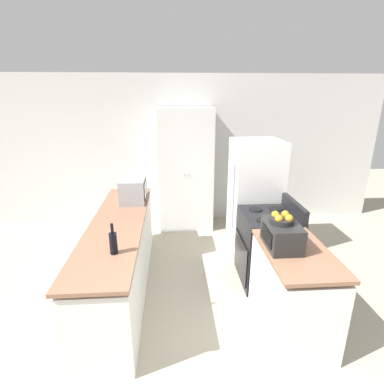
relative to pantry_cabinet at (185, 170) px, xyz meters
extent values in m
cube|color=silver|center=(0.03, 0.34, 0.27)|extent=(7.00, 0.06, 2.60)
cube|color=silver|center=(-0.86, -1.82, -0.62)|extent=(0.58, 2.48, 0.82)
cube|color=#896047|center=(-0.86, -1.82, -0.16)|extent=(0.60, 2.53, 0.04)
cube|color=silver|center=(0.92, -2.59, -0.62)|extent=(0.58, 0.97, 0.82)
cube|color=#896047|center=(0.92, -2.59, -0.16)|extent=(0.60, 0.99, 0.04)
cube|color=silver|center=(0.00, 0.00, 0.00)|extent=(0.92, 0.58, 2.07)
sphere|color=#B2B2B7|center=(-0.04, -0.30, 0.00)|extent=(0.03, 0.03, 0.03)
sphere|color=#B2B2B7|center=(0.04, -0.30, 0.00)|extent=(0.03, 0.03, 0.03)
cube|color=black|center=(0.94, -1.72, -0.59)|extent=(0.64, 0.72, 0.89)
cube|color=black|center=(0.61, -1.72, -0.70)|extent=(0.02, 0.63, 0.49)
cube|color=black|center=(1.23, -1.72, -0.06)|extent=(0.06, 0.68, 0.16)
cylinder|color=black|center=(0.81, -1.89, -0.14)|extent=(0.17, 0.17, 0.01)
cylinder|color=black|center=(0.81, -1.55, -0.14)|extent=(0.17, 0.17, 0.01)
cylinder|color=black|center=(1.07, -1.89, -0.14)|extent=(0.17, 0.17, 0.01)
cylinder|color=black|center=(1.07, -1.55, -0.14)|extent=(0.17, 0.17, 0.01)
cube|color=white|center=(0.95, -0.98, -0.20)|extent=(0.66, 0.69, 1.68)
cylinder|color=gray|center=(0.60, -1.16, -0.11)|extent=(0.02, 0.02, 0.92)
cube|color=#939399|center=(-0.75, -1.10, 0.02)|extent=(0.32, 0.51, 0.32)
cube|color=black|center=(-0.59, -1.14, 0.02)|extent=(0.01, 0.32, 0.23)
cylinder|color=black|center=(-0.77, -2.52, -0.04)|extent=(0.07, 0.07, 0.20)
cylinder|color=black|center=(-0.77, -2.52, 0.11)|extent=(0.03, 0.03, 0.10)
cube|color=black|center=(0.79, -2.50, -0.02)|extent=(0.29, 0.43, 0.24)
cube|color=black|center=(0.64, -2.50, -0.02)|extent=(0.01, 0.30, 0.15)
cylinder|color=black|center=(0.78, -2.49, 0.13)|extent=(0.22, 0.22, 0.05)
sphere|color=orange|center=(0.82, -2.44, 0.17)|extent=(0.07, 0.07, 0.07)
sphere|color=orange|center=(0.73, -2.44, 0.17)|extent=(0.07, 0.07, 0.07)
sphere|color=orange|center=(0.73, -2.54, 0.17)|extent=(0.07, 0.07, 0.07)
sphere|color=orange|center=(0.82, -2.54, 0.17)|extent=(0.07, 0.07, 0.07)
camera|label=1|loc=(-0.22, -4.97, 1.25)|focal=28.00mm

